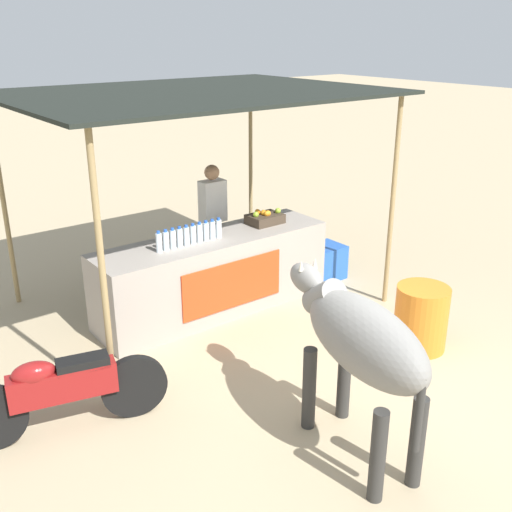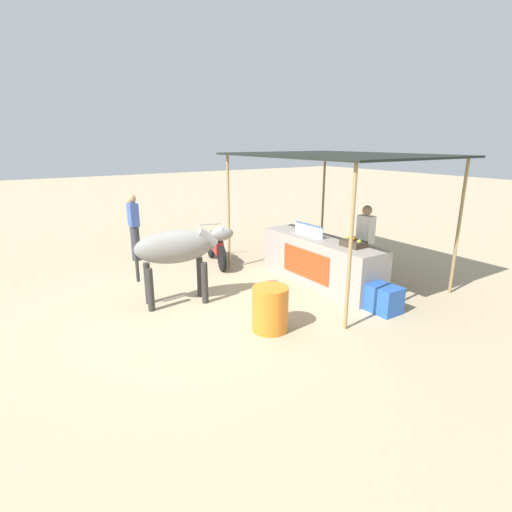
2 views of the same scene
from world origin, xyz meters
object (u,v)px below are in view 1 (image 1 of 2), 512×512
at_px(stall_counter, 214,274).
at_px(vendor_behind_counter, 213,223).
at_px(motorcycle_parked, 61,390).
at_px(fruit_crate, 265,218).
at_px(cooler_box, 322,263).
at_px(cow, 360,340).
at_px(water_barrel, 421,318).

height_order(stall_counter, vendor_behind_counter, vendor_behind_counter).
xyz_separation_m(stall_counter, motorcycle_parked, (-2.40, -1.23, -0.05)).
xyz_separation_m(fruit_crate, vendor_behind_counter, (-0.34, 0.70, -0.18)).
bearing_deg(motorcycle_parked, vendor_behind_counter, 34.32).
distance_m(stall_counter, motorcycle_parked, 2.70).
height_order(vendor_behind_counter, cooler_box, vendor_behind_counter).
height_order(cow, motorcycle_parked, cow).
relative_size(vendor_behind_counter, water_barrel, 2.29).
relative_size(fruit_crate, cow, 0.24).
bearing_deg(stall_counter, motorcycle_parked, -152.87).
bearing_deg(cooler_box, vendor_behind_counter, 145.68).
height_order(fruit_crate, cooler_box, fruit_crate).
relative_size(stall_counter, water_barrel, 4.16).
height_order(water_barrel, cow, cow).
xyz_separation_m(stall_counter, water_barrel, (1.26, -2.17, -0.12)).
bearing_deg(vendor_behind_counter, water_barrel, -75.48).
bearing_deg(stall_counter, vendor_behind_counter, 56.19).
bearing_deg(fruit_crate, vendor_behind_counter, 115.58).
bearing_deg(cow, cooler_box, 50.66).
relative_size(cooler_box, motorcycle_parked, 0.34).
xyz_separation_m(stall_counter, fruit_crate, (0.84, 0.05, 0.55)).
relative_size(cooler_box, water_barrel, 0.83).
relative_size(water_barrel, motorcycle_parked, 0.41).
height_order(fruit_crate, cow, cow).
distance_m(fruit_crate, vendor_behind_counter, 0.80).
bearing_deg(stall_counter, water_barrel, -59.84).
bearing_deg(motorcycle_parked, fruit_crate, 21.57).
bearing_deg(vendor_behind_counter, motorcycle_parked, -145.68).
xyz_separation_m(fruit_crate, water_barrel, (0.42, -2.22, -0.67)).
bearing_deg(motorcycle_parked, stall_counter, 27.13).
height_order(fruit_crate, water_barrel, fruit_crate).
distance_m(vendor_behind_counter, water_barrel, 3.06).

